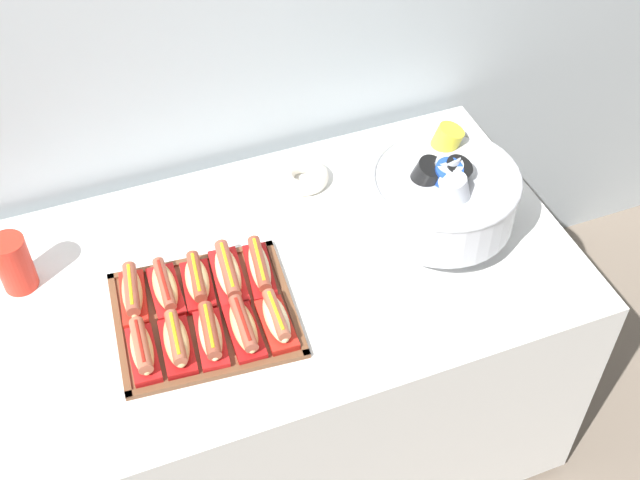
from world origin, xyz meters
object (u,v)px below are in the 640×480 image
Objects in this scene: hot_dog_6 at (165,288)px; donut at (304,177)px; buffet_table at (286,356)px; hot_dog_7 at (197,280)px; hot_dog_0 at (142,349)px; hot_dog_8 at (229,274)px; serving_tray at (205,315)px; hot_dog_1 at (177,342)px; hot_dog_4 at (276,319)px; hot_dog_2 at (210,334)px; hot_dog_9 at (260,267)px; hot_dog_3 at (244,327)px; cup_stack at (14,264)px; punch_bowl at (443,194)px; hot_dog_5 at (132,293)px.

hot_dog_6 reaches higher than donut.
hot_dog_7 is (-0.21, 0.00, 0.40)m from buffet_table.
hot_dog_0 is 0.86× the size of hot_dog_8.
hot_dog_1 reaches higher than serving_tray.
serving_tray is 0.51m from donut.
hot_dog_1 and hot_dog_7 have the same top height.
hot_dog_7 is 0.45m from donut.
hot_dog_4 is 0.22m from hot_dog_7.
hot_dog_0 is at bearing -156.29° from serving_tray.
hot_dog_2 is 1.03× the size of hot_dog_6.
hot_dog_9 is at bearing -5.10° from hot_dog_7.
hot_dog_3 is 1.06× the size of hot_dog_7.
hot_dog_3 is at bearing 174.90° from hot_dog_4.
hot_dog_6 is 0.35m from cup_stack.
hot_dog_7 is 0.87× the size of hot_dog_9.
hot_dog_0 is at bearing -119.54° from hot_dog_6.
hot_dog_6 is at bearing 127.17° from serving_tray.
hot_dog_4 is 1.17× the size of donut.
hot_dog_8 is at bearing 176.45° from punch_bowl.
serving_tray is at bearing 23.71° from hot_dog_0.
hot_dog_8 is (0.24, 0.14, -0.00)m from hot_dog_0.
cup_stack is (-0.30, 0.33, 0.04)m from hot_dog_1.
hot_dog_0 is at bearing 174.90° from hot_dog_3.
buffet_table is at bearing 21.74° from hot_dog_0.
hot_dog_1 is (0.07, -0.01, -0.00)m from hot_dog_0.
punch_bowl reaches higher than serving_tray.
hot_dog_5 reaches higher than hot_dog_2.
cup_stack is at bearing 132.30° from hot_dog_1.
hot_dog_8 is at bearing -5.10° from hot_dog_6.
donut is at bearing 59.64° from buffet_table.
hot_dog_3 is 1.14× the size of cup_stack.
hot_dog_0 is 0.44× the size of punch_bowl.
cup_stack is (-0.37, 0.33, 0.04)m from hot_dog_2.
hot_dog_4 is 1.05× the size of cup_stack.
hot_dog_9 is at bearing -5.10° from hot_dog_8.
cup_stack reaches higher than hot_dog_4.
hot_dog_7 reaches higher than hot_dog_6.
punch_bowl is at bearing 9.59° from hot_dog_1.
hot_dog_8 is at bearing 84.90° from hot_dog_3.
buffet_table is 0.64m from punch_bowl.
hot_dog_6 is (-0.13, 0.18, -0.00)m from hot_dog_3.
buffet_table is 9.14× the size of hot_dog_4.
hot_dog_9 is (0.09, 0.16, -0.00)m from hot_dog_3.
hot_dog_8 is 0.40m from donut.
hot_dog_2 is 0.17m from hot_dog_7.
hot_dog_3 is 0.99× the size of hot_dog_5.
hot_dog_6 is at bearing 109.34° from hot_dog_2.
hot_dog_7 is (0.01, 0.08, 0.03)m from serving_tray.
punch_bowl reaches higher than hot_dog_4.
hot_dog_3 is at bearing -5.10° from hot_dog_0.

